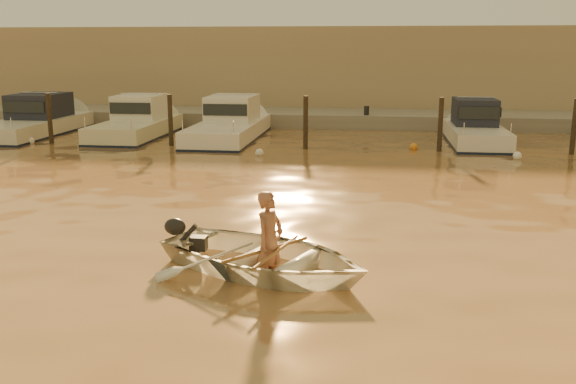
# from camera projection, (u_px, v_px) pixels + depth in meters

# --- Properties ---
(ground_plane) EXTENTS (160.00, 160.00, 0.00)m
(ground_plane) POSITION_uv_depth(u_px,v_px,m) (231.00, 273.00, 11.14)
(ground_plane) COLOR brown
(ground_plane) RESTS_ON ground
(dinghy) EXTENTS (4.69, 4.12, 0.81)m
(dinghy) POSITION_uv_depth(u_px,v_px,m) (265.00, 256.00, 11.13)
(dinghy) COLOR silver
(dinghy) RESTS_ON ground_plane
(person) EXTENTS (0.64, 0.76, 1.76)m
(person) POSITION_uv_depth(u_px,v_px,m) (270.00, 241.00, 11.01)
(person) COLOR #8E5C47
(person) RESTS_ON dinghy
(outboard_motor) EXTENTS (0.98, 0.73, 0.70)m
(outboard_motor) POSITION_uv_depth(u_px,v_px,m) (198.00, 243.00, 11.89)
(outboard_motor) COLOR black
(outboard_motor) RESTS_ON dinghy
(oar_port) EXTENTS (0.49, 2.07, 0.13)m
(oar_port) POSITION_uv_depth(u_px,v_px,m) (277.00, 251.00, 10.97)
(oar_port) COLOR brown
(oar_port) RESTS_ON dinghy
(oar_starboard) EXTENTS (1.22, 1.78, 0.13)m
(oar_starboard) POSITION_uv_depth(u_px,v_px,m) (267.00, 249.00, 11.07)
(oar_starboard) COLOR brown
(oar_starboard) RESTS_ON dinghy
(moored_boat_0) EXTENTS (2.46, 7.76, 1.75)m
(moored_boat_0) POSITION_uv_depth(u_px,v_px,m) (33.00, 121.00, 28.08)
(moored_boat_0) COLOR silver
(moored_boat_0) RESTS_ON ground_plane
(moored_boat_1) EXTENTS (2.33, 6.89, 1.75)m
(moored_boat_1) POSITION_uv_depth(u_px,v_px,m) (136.00, 122.00, 27.46)
(moored_boat_1) COLOR beige
(moored_boat_1) RESTS_ON ground_plane
(moored_boat_2) EXTENTS (2.40, 8.00, 1.75)m
(moored_boat_2) POSITION_uv_depth(u_px,v_px,m) (229.00, 124.00, 26.93)
(moored_boat_2) COLOR white
(moored_boat_2) RESTS_ON ground_plane
(moored_boat_4) EXTENTS (2.04, 6.37, 1.75)m
(moored_boat_4) POSITION_uv_depth(u_px,v_px,m) (476.00, 128.00, 25.61)
(moored_boat_4) COLOR silver
(moored_boat_4) RESTS_ON ground_plane
(piling_0) EXTENTS (0.18, 0.18, 2.20)m
(piling_0) POSITION_uv_depth(u_px,v_px,m) (50.00, 121.00, 25.64)
(piling_0) COLOR #2D2319
(piling_0) RESTS_ON ground_plane
(piling_1) EXTENTS (0.18, 0.18, 2.20)m
(piling_1) POSITION_uv_depth(u_px,v_px,m) (171.00, 123.00, 24.98)
(piling_1) COLOR #2D2319
(piling_1) RESTS_ON ground_plane
(piling_2) EXTENTS (0.18, 0.18, 2.20)m
(piling_2) POSITION_uv_depth(u_px,v_px,m) (306.00, 125.00, 24.29)
(piling_2) COLOR #2D2319
(piling_2) RESTS_ON ground_plane
(piling_3) EXTENTS (0.18, 0.18, 2.20)m
(piling_3) POSITION_uv_depth(u_px,v_px,m) (440.00, 127.00, 23.63)
(piling_3) COLOR #2D2319
(piling_3) RESTS_ON ground_plane
(piling_4) EXTENTS (0.18, 0.18, 2.20)m
(piling_4) POSITION_uv_depth(u_px,v_px,m) (574.00, 129.00, 23.02)
(piling_4) COLOR #2D2319
(piling_4) RESTS_ON ground_plane
(fender_a) EXTENTS (0.30, 0.30, 0.30)m
(fender_a) POSITION_uv_depth(u_px,v_px,m) (31.00, 141.00, 25.70)
(fender_a) COLOR white
(fender_a) RESTS_ON ground_plane
(fender_b) EXTENTS (0.30, 0.30, 0.30)m
(fender_b) POSITION_uv_depth(u_px,v_px,m) (133.00, 143.00, 25.10)
(fender_b) COLOR #E84C1B
(fender_b) RESTS_ON ground_plane
(fender_c) EXTENTS (0.30, 0.30, 0.30)m
(fender_c) POSITION_uv_depth(u_px,v_px,m) (260.00, 153.00, 22.93)
(fender_c) COLOR silver
(fender_c) RESTS_ON ground_plane
(fender_d) EXTENTS (0.30, 0.30, 0.30)m
(fender_d) POSITION_uv_depth(u_px,v_px,m) (414.00, 147.00, 24.21)
(fender_d) COLOR orange
(fender_d) RESTS_ON ground_plane
(fender_e) EXTENTS (0.30, 0.30, 0.30)m
(fender_e) POSITION_uv_depth(u_px,v_px,m) (517.00, 156.00, 22.28)
(fender_e) COLOR white
(fender_e) RESTS_ON ground_plane
(quay) EXTENTS (52.00, 4.00, 1.00)m
(quay) POSITION_uv_depth(u_px,v_px,m) (326.00, 121.00, 31.87)
(quay) COLOR gray
(quay) RESTS_ON ground_plane
(waterfront_building) EXTENTS (46.00, 7.00, 4.80)m
(waterfront_building) POSITION_uv_depth(u_px,v_px,m) (334.00, 71.00, 36.67)
(waterfront_building) COLOR #9E8466
(waterfront_building) RESTS_ON quay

